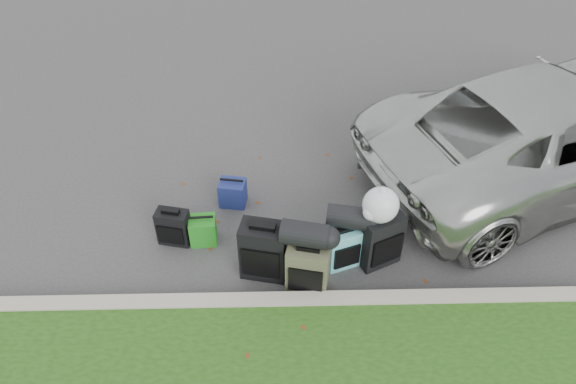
{
  "coord_description": "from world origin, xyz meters",
  "views": [
    {
      "loc": [
        -0.2,
        -4.57,
        4.85
      ],
      "look_at": [
        -0.1,
        0.2,
        0.55
      ],
      "focal_mm": 35.0,
      "sensor_mm": 36.0,
      "label": 1
    }
  ],
  "objects_px": {
    "suv": "(555,129)",
    "tote_green": "(203,230)",
    "suitcase_olive": "(308,268)",
    "suitcase_teal": "(343,247)",
    "suitcase_large_black_left": "(264,250)",
    "tote_navy": "(233,193)",
    "suitcase_small_black": "(174,227)",
    "suitcase_large_black_right": "(380,239)"
  },
  "relations": [
    {
      "from": "suv",
      "to": "suitcase_olive",
      "type": "distance_m",
      "value": 3.75
    },
    {
      "from": "tote_navy",
      "to": "suitcase_large_black_left",
      "type": "bearing_deg",
      "value": -61.8
    },
    {
      "from": "suitcase_large_black_left",
      "to": "tote_green",
      "type": "relative_size",
      "value": 2.06
    },
    {
      "from": "suv",
      "to": "suitcase_teal",
      "type": "relative_size",
      "value": 9.52
    },
    {
      "from": "suitcase_teal",
      "to": "suitcase_small_black",
      "type": "bearing_deg",
      "value": 148.69
    },
    {
      "from": "tote_green",
      "to": "suv",
      "type": "bearing_deg",
      "value": 11.32
    },
    {
      "from": "suv",
      "to": "tote_green",
      "type": "relative_size",
      "value": 14.51
    },
    {
      "from": "suitcase_small_black",
      "to": "suv",
      "type": "bearing_deg",
      "value": 26.07
    },
    {
      "from": "suitcase_large_black_left",
      "to": "suv",
      "type": "bearing_deg",
      "value": 36.57
    },
    {
      "from": "suitcase_small_black",
      "to": "tote_green",
      "type": "height_order",
      "value": "suitcase_small_black"
    },
    {
      "from": "suitcase_teal",
      "to": "tote_navy",
      "type": "xyz_separation_m",
      "value": [
        -1.27,
        1.03,
        -0.09
      ]
    },
    {
      "from": "suitcase_small_black",
      "to": "suitcase_olive",
      "type": "xyz_separation_m",
      "value": [
        1.51,
        -0.71,
        0.07
      ]
    },
    {
      "from": "suitcase_olive",
      "to": "suitcase_large_black_right",
      "type": "height_order",
      "value": "suitcase_large_black_right"
    },
    {
      "from": "tote_green",
      "to": "tote_navy",
      "type": "bearing_deg",
      "value": 60.39
    },
    {
      "from": "suitcase_olive",
      "to": "tote_navy",
      "type": "distance_m",
      "value": 1.61
    },
    {
      "from": "suitcase_large_black_left",
      "to": "tote_green",
      "type": "xyz_separation_m",
      "value": [
        -0.72,
        0.49,
        -0.18
      ]
    },
    {
      "from": "suv",
      "to": "tote_navy",
      "type": "xyz_separation_m",
      "value": [
        -4.08,
        -0.54,
        -0.52
      ]
    },
    {
      "from": "suv",
      "to": "tote_green",
      "type": "height_order",
      "value": "suv"
    },
    {
      "from": "tote_navy",
      "to": "suitcase_small_black",
      "type": "bearing_deg",
      "value": -126.79
    },
    {
      "from": "suitcase_teal",
      "to": "suitcase_large_black_left",
      "type": "bearing_deg",
      "value": 167.3
    },
    {
      "from": "suitcase_large_black_left",
      "to": "tote_navy",
      "type": "distance_m",
      "value": 1.22
    },
    {
      "from": "suitcase_olive",
      "to": "tote_green",
      "type": "xyz_separation_m",
      "value": [
        -1.18,
        0.7,
        -0.13
      ]
    },
    {
      "from": "suitcase_small_black",
      "to": "tote_green",
      "type": "bearing_deg",
      "value": 10.96
    },
    {
      "from": "suitcase_large_black_right",
      "to": "tote_navy",
      "type": "distance_m",
      "value": 1.95
    },
    {
      "from": "suv",
      "to": "suitcase_teal",
      "type": "xyz_separation_m",
      "value": [
        -2.81,
        -1.57,
        -0.43
      ]
    },
    {
      "from": "suitcase_large_black_right",
      "to": "tote_green",
      "type": "bearing_deg",
      "value": 144.98
    },
    {
      "from": "suitcase_small_black",
      "to": "suitcase_large_black_right",
      "type": "relative_size",
      "value": 0.67
    },
    {
      "from": "suitcase_olive",
      "to": "suitcase_teal",
      "type": "height_order",
      "value": "suitcase_olive"
    },
    {
      "from": "suitcase_large_black_left",
      "to": "suitcase_olive",
      "type": "height_order",
      "value": "suitcase_large_black_left"
    },
    {
      "from": "suv",
      "to": "suitcase_teal",
      "type": "bearing_deg",
      "value": 97.94
    },
    {
      "from": "tote_green",
      "to": "suitcase_teal",
      "type": "bearing_deg",
      "value": -17.46
    },
    {
      "from": "suitcase_teal",
      "to": "tote_green",
      "type": "bearing_deg",
      "value": 146.56
    },
    {
      "from": "suitcase_teal",
      "to": "tote_green",
      "type": "height_order",
      "value": "suitcase_teal"
    },
    {
      "from": "suitcase_teal",
      "to": "tote_navy",
      "type": "distance_m",
      "value": 1.64
    },
    {
      "from": "suitcase_olive",
      "to": "suitcase_teal",
      "type": "bearing_deg",
      "value": 50.75
    },
    {
      "from": "suitcase_large_black_left",
      "to": "tote_navy",
      "type": "height_order",
      "value": "suitcase_large_black_left"
    },
    {
      "from": "suv",
      "to": "tote_navy",
      "type": "distance_m",
      "value": 4.15
    },
    {
      "from": "suitcase_olive",
      "to": "suv",
      "type": "bearing_deg",
      "value": 42.68
    },
    {
      "from": "suitcase_olive",
      "to": "tote_navy",
      "type": "xyz_separation_m",
      "value": [
        -0.87,
        1.35,
        -0.13
      ]
    },
    {
      "from": "suitcase_large_black_left",
      "to": "tote_navy",
      "type": "relative_size",
      "value": 2.07
    },
    {
      "from": "suv",
      "to": "suitcase_small_black",
      "type": "relative_size",
      "value": 10.94
    },
    {
      "from": "suv",
      "to": "suitcase_olive",
      "type": "xyz_separation_m",
      "value": [
        -3.21,
        -1.89,
        -0.39
      ]
    }
  ]
}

